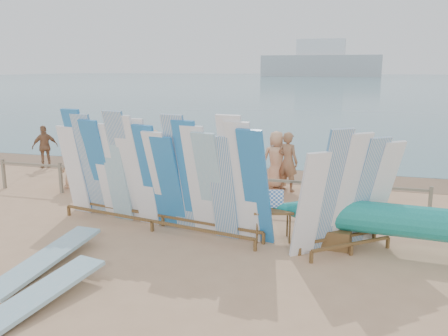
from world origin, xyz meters
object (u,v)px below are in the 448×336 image
(beachgoer_11, at_px, (137,143))
(beachgoer_2, at_px, (78,160))
(flat_board_a, at_px, (46,267))
(beachgoer_4, at_px, (229,166))
(beach_chair_left, at_px, (215,191))
(beachgoer_8, at_px, (360,169))
(vendor_table, at_px, (273,223))
(flat_board_b, at_px, (32,310))
(beachgoer_6, at_px, (276,160))
(stroller, at_px, (254,182))
(beachgoer_5, at_px, (194,154))
(main_surfboard_rack, at_px, (157,177))
(beachgoer_0, at_px, (72,160))
(beachgoer_extra_1, at_px, (45,147))
(side_surfboard_rack, at_px, (347,196))
(beach_chair_right, at_px, (220,185))
(outrigger_canoe, at_px, (444,227))
(beachgoer_7, at_px, (288,162))
(beachgoer_1, at_px, (94,153))
(beachgoer_9, at_px, (340,158))
(beachgoer_3, at_px, (153,156))

(beachgoer_11, bearing_deg, beachgoer_2, 25.37)
(flat_board_a, bearing_deg, beachgoer_4, 77.44)
(beach_chair_left, height_order, beachgoer_8, beachgoer_8)
(vendor_table, xyz_separation_m, flat_board_b, (-2.96, -4.00, -0.37))
(beachgoer_6, bearing_deg, stroller, 56.04)
(beachgoer_8, xyz_separation_m, beachgoer_5, (-5.24, 1.28, -0.09))
(main_surfboard_rack, height_order, beachgoer_0, main_surfboard_rack)
(stroller, xyz_separation_m, beachgoer_0, (-5.62, -0.34, 0.40))
(beachgoer_extra_1, distance_m, beachgoer_11, 3.34)
(beachgoer_6, relative_size, beachgoer_5, 1.04)
(beachgoer_extra_1, distance_m, beachgoer_5, 5.85)
(side_surfboard_rack, height_order, beachgoer_2, side_surfboard_rack)
(main_surfboard_rack, bearing_deg, beachgoer_6, 78.02)
(main_surfboard_rack, bearing_deg, beachgoer_8, 50.37)
(main_surfboard_rack, distance_m, beach_chair_right, 3.54)
(main_surfboard_rack, height_order, beachgoer_2, main_surfboard_rack)
(outrigger_canoe, xyz_separation_m, flat_board_a, (-7.06, -2.43, -0.65))
(outrigger_canoe, height_order, beachgoer_11, beachgoer_11)
(beach_chair_right, distance_m, beachgoer_7, 2.14)
(main_surfboard_rack, xyz_separation_m, beachgoer_1, (-4.28, 4.41, -0.46))
(side_surfboard_rack, relative_size, vendor_table, 2.31)
(vendor_table, bearing_deg, beach_chair_right, 107.83)
(beach_chair_left, bearing_deg, beachgoer_11, 134.59)
(main_surfboard_rack, height_order, side_surfboard_rack, main_surfboard_rack)
(beachgoer_6, relative_size, beachgoer_0, 1.03)
(flat_board_a, bearing_deg, beachgoer_extra_1, 130.23)
(beachgoer_9, bearing_deg, beachgoer_0, -164.65)
(beachgoer_2, bearing_deg, flat_board_a, 92.92)
(beach_chair_right, bearing_deg, beachgoer_7, 23.64)
(outrigger_canoe, xyz_separation_m, flat_board_b, (-6.26, -3.83, -0.65))
(beachgoer_extra_1, relative_size, beachgoer_9, 0.85)
(side_surfboard_rack, height_order, beachgoer_9, side_surfboard_rack)
(beach_chair_left, xyz_separation_m, stroller, (0.99, 0.50, 0.19))
(vendor_table, relative_size, stroller, 0.99)
(main_surfboard_rack, relative_size, stroller, 4.89)
(beachgoer_9, relative_size, beachgoer_0, 1.07)
(beachgoer_6, bearing_deg, beachgoer_4, 21.05)
(vendor_table, xyz_separation_m, flat_board_a, (-3.75, -2.60, -0.37))
(side_surfboard_rack, bearing_deg, beachgoer_3, 104.50)
(beachgoer_2, bearing_deg, beachgoer_7, 169.47)
(side_surfboard_rack, relative_size, beachgoer_8, 1.36)
(side_surfboard_rack, relative_size, beachgoer_9, 1.39)
(main_surfboard_rack, xyz_separation_m, outrigger_canoe, (5.95, -0.13, -0.57))
(beachgoer_3, xyz_separation_m, beachgoer_4, (2.66, -0.59, -0.04))
(vendor_table, height_order, beachgoer_extra_1, beachgoer_extra_1)
(beachgoer_5, xyz_separation_m, beachgoer_7, (3.18, -0.64, 0.04))
(flat_board_b, xyz_separation_m, beachgoer_11, (-3.27, 10.25, 0.86))
(beachgoer_3, xyz_separation_m, beachgoer_2, (-1.85, -1.39, 0.04))
(main_surfboard_rack, height_order, flat_board_a, main_surfboard_rack)
(beachgoer_6, distance_m, beachgoer_4, 1.57)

